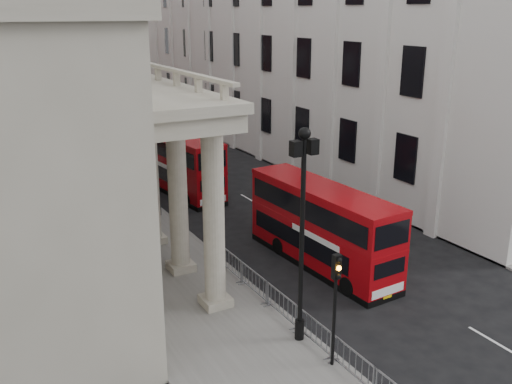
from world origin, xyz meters
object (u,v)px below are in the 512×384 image
(bus_near, at_px, (322,225))
(lamp_post_north, at_px, (90,103))
(lamp_post_mid, at_px, (154,140))
(pedestrian_b, at_px, (130,226))
(traffic_light, at_px, (336,290))
(pedestrian_c, at_px, (139,217))
(pedestrian_a, at_px, (133,240))
(bus_far, at_px, (178,161))
(lamp_post_south, at_px, (302,223))

(bus_near, bearing_deg, lamp_post_north, 97.11)
(lamp_post_mid, height_order, pedestrian_b, lamp_post_mid)
(traffic_light, xyz_separation_m, bus_near, (4.70, 7.41, -0.97))
(lamp_post_mid, distance_m, lamp_post_north, 16.00)
(lamp_post_mid, xyz_separation_m, lamp_post_north, (0.00, 16.00, 0.00))
(pedestrian_c, bearing_deg, pedestrian_b, -121.34)
(lamp_post_mid, relative_size, pedestrian_c, 4.33)
(pedestrian_c, bearing_deg, lamp_post_north, 101.34)
(pedestrian_a, distance_m, pedestrian_b, 2.31)
(traffic_light, relative_size, bus_far, 0.44)
(lamp_post_south, distance_m, lamp_post_north, 32.00)
(lamp_post_north, distance_m, pedestrian_b, 19.59)
(traffic_light, height_order, bus_far, traffic_light)
(bus_near, bearing_deg, pedestrian_a, 142.97)
(pedestrian_b, bearing_deg, pedestrian_c, -137.20)
(pedestrian_c, bearing_deg, pedestrian_a, -96.01)
(traffic_light, bearing_deg, bus_near, 57.63)
(lamp_post_north, bearing_deg, pedestrian_c, -96.07)
(pedestrian_c, bearing_deg, lamp_post_south, -64.44)
(traffic_light, bearing_deg, pedestrian_c, 97.47)
(lamp_post_north, relative_size, pedestrian_a, 4.70)
(lamp_post_mid, height_order, pedestrian_a, lamp_post_mid)
(lamp_post_south, height_order, pedestrian_a, lamp_post_south)
(lamp_post_north, height_order, traffic_light, lamp_post_north)
(lamp_post_south, xyz_separation_m, pedestrian_a, (-3.20, 10.76, -3.91))
(pedestrian_c, bearing_deg, bus_near, -33.28)
(traffic_light, relative_size, bus_near, 0.45)
(bus_near, xyz_separation_m, pedestrian_b, (-7.46, 7.62, -1.24))
(traffic_light, height_order, pedestrian_a, traffic_light)
(bus_far, bearing_deg, pedestrian_c, -132.60)
(lamp_post_mid, xyz_separation_m, pedestrian_c, (-1.95, -2.37, -3.83))
(lamp_post_north, height_order, bus_far, lamp_post_north)
(traffic_light, bearing_deg, lamp_post_north, 90.17)
(lamp_post_south, height_order, traffic_light, lamp_post_south)
(bus_near, bearing_deg, pedestrian_c, 126.20)
(lamp_post_mid, bearing_deg, lamp_post_south, -90.00)
(lamp_post_south, xyz_separation_m, lamp_post_mid, (0.00, 16.00, 0.00))
(pedestrian_a, bearing_deg, lamp_post_north, 57.64)
(traffic_light, relative_size, pedestrian_c, 2.24)
(lamp_post_mid, relative_size, pedestrian_b, 5.36)
(lamp_post_mid, xyz_separation_m, traffic_light, (0.10, -18.02, -1.80))
(pedestrian_a, xyz_separation_m, pedestrian_c, (1.24, 2.87, 0.08))
(pedestrian_a, bearing_deg, lamp_post_mid, 34.80)
(pedestrian_b, bearing_deg, lamp_post_north, -96.44)
(pedestrian_b, bearing_deg, bus_far, -126.31)
(pedestrian_a, bearing_deg, bus_near, -57.72)
(lamp_post_mid, height_order, bus_near, lamp_post_mid)
(lamp_post_south, bearing_deg, bus_far, 81.37)
(lamp_post_mid, height_order, bus_far, lamp_post_mid)
(lamp_post_north, relative_size, pedestrian_c, 4.33)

